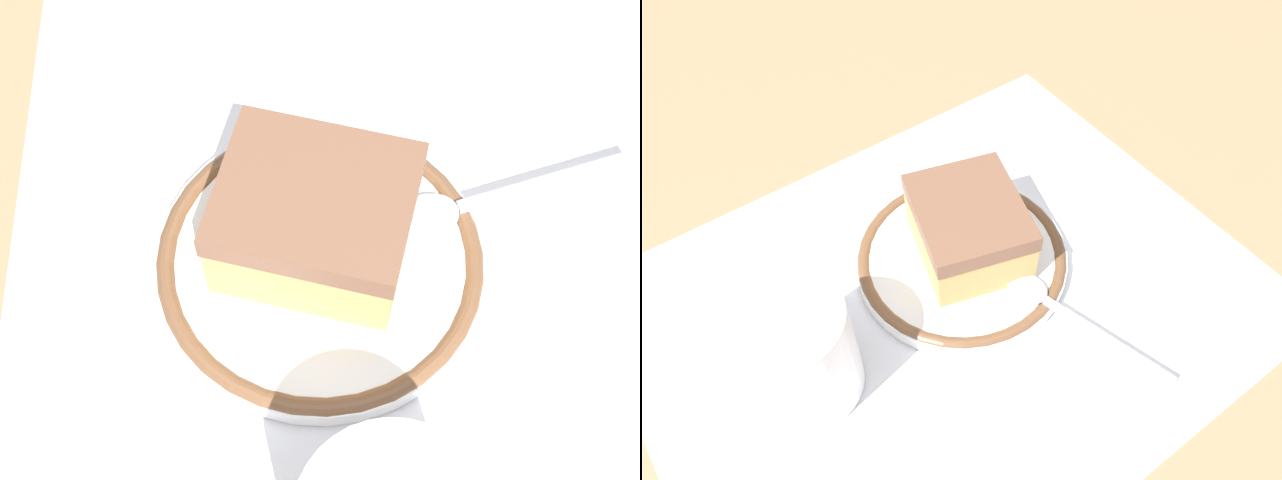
% 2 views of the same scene
% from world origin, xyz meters
% --- Properties ---
extents(ground_plane, '(2.40, 2.40, 0.00)m').
position_xyz_m(ground_plane, '(0.00, 0.00, 0.00)').
color(ground_plane, '#9E7551').
extents(placemat, '(0.47, 0.38, 0.00)m').
position_xyz_m(placemat, '(0.00, 0.00, 0.00)').
color(placemat, white).
rests_on(placemat, ground_plane).
extents(plate, '(0.17, 0.17, 0.02)m').
position_xyz_m(plate, '(0.03, 0.02, 0.01)').
color(plate, white).
rests_on(plate, placemat).
extents(cake_slice, '(0.10, 0.11, 0.05)m').
position_xyz_m(cake_slice, '(0.04, 0.02, 0.04)').
color(cake_slice, tan).
rests_on(cake_slice, plate).
extents(spoon, '(0.06, 0.14, 0.01)m').
position_xyz_m(spoon, '(0.06, -0.07, 0.02)').
color(spoon, silver).
rests_on(spoon, plate).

